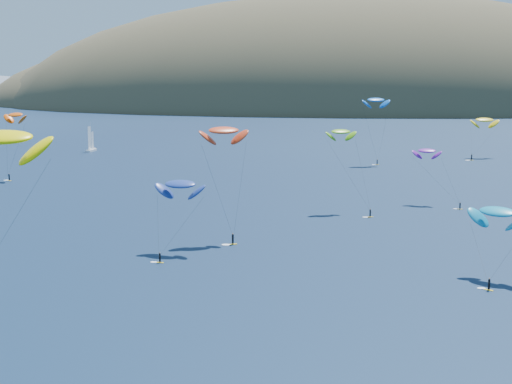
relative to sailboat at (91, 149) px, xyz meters
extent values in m
ellipsoid|color=#3D3526|center=(104.47, 344.63, -13.53)|extent=(600.00, 300.00, 210.00)
ellipsoid|color=#3D3526|center=(-55.53, 374.63, -8.13)|extent=(340.00, 240.00, 120.00)
ellipsoid|color=slate|center=(-255.53, 504.63, -3.57)|extent=(240.00, 180.00, 44.00)
cube|color=white|center=(0.00, -0.02, -0.57)|extent=(2.21, 7.64, 0.91)
cylinder|color=white|center=(0.00, 0.49, 4.74)|extent=(0.14, 0.14, 10.63)
cube|color=yellow|center=(1.43, -73.31, -0.89)|extent=(1.62, 1.09, 0.09)
cylinder|color=black|center=(1.43, -73.31, 0.10)|extent=(0.37, 0.37, 1.69)
sphere|color=#8C6047|center=(1.43, -73.31, 1.08)|extent=(0.28, 0.28, 0.28)
ellipsoid|color=#EB5106|center=(1.64, -67.49, 17.58)|extent=(9.37, 7.22, 4.74)
ellipsoid|color=#FAE800|center=(52.12, -179.93, 22.31)|extent=(12.94, 8.54, 6.63)
cube|color=yellow|center=(101.95, -112.90, -0.89)|extent=(1.42, 0.83, 0.08)
cylinder|color=black|center=(101.95, -112.90, -0.04)|extent=(0.32, 0.32, 1.46)
sphere|color=#8C6047|center=(101.95, -112.90, 0.81)|extent=(0.24, 0.24, 0.24)
ellipsoid|color=#63AF15|center=(95.34, -104.51, 16.84)|extent=(7.50, 5.27, 3.81)
cube|color=yellow|center=(108.15, -26.88, -0.89)|extent=(1.44, 0.79, 0.08)
cylinder|color=black|center=(108.15, -26.88, -0.02)|extent=(0.32, 0.32, 1.48)
sphere|color=#8C6047|center=(108.15, -26.88, 0.83)|extent=(0.25, 0.25, 0.25)
ellipsoid|color=blue|center=(107.36, -23.64, 20.50)|extent=(10.05, 6.82, 5.13)
cube|color=yellow|center=(116.76, -163.04, -0.89)|extent=(1.32, 1.13, 0.07)
cylinder|color=black|center=(116.76, -163.04, -0.04)|extent=(0.32, 0.32, 1.45)
sphere|color=#8C6047|center=(116.76, -163.04, 0.80)|extent=(0.24, 0.24, 0.24)
ellipsoid|color=#0981AA|center=(119.06, -155.38, 9.25)|extent=(9.60, 8.63, 4.96)
cube|color=yellow|center=(122.77, -101.78, -0.89)|extent=(1.28, 0.57, 0.07)
cylinder|color=black|center=(122.77, -101.78, -0.12)|extent=(0.29, 0.29, 1.32)
sphere|color=#8C6047|center=(122.77, -101.78, 0.65)|extent=(0.22, 0.22, 0.22)
ellipsoid|color=#6E1799|center=(115.86, -93.85, 11.55)|extent=(6.97, 4.15, 3.64)
cube|color=yellow|center=(75.84, -140.25, -0.89)|extent=(1.62, 1.03, 0.09)
cylinder|color=black|center=(75.84, -140.25, 0.10)|extent=(0.37, 0.37, 1.68)
sphere|color=#8C6047|center=(75.84, -140.25, 1.07)|extent=(0.28, 0.28, 0.28)
ellipsoid|color=red|center=(73.41, -134.57, 19.49)|extent=(9.76, 7.23, 4.94)
cube|color=yellow|center=(65.60, -153.89, -0.89)|extent=(1.36, 0.56, 0.07)
cylinder|color=black|center=(65.60, -153.89, -0.07)|extent=(0.31, 0.31, 1.41)
sphere|color=#8C6047|center=(65.60, -153.89, 0.75)|extent=(0.24, 0.24, 0.24)
ellipsoid|color=navy|center=(67.26, -144.85, 10.89)|extent=(9.18, 5.22, 4.85)
cube|color=yellow|center=(141.64, -11.46, -0.88)|extent=(1.67, 0.72, 0.09)
cylinder|color=black|center=(141.64, -11.46, 0.13)|extent=(0.38, 0.38, 1.73)
sphere|color=#8C6047|center=(141.64, -11.46, 1.13)|extent=(0.29, 0.29, 0.29)
ellipsoid|color=yellow|center=(147.48, -1.08, 12.56)|extent=(10.60, 6.17, 5.58)
camera|label=1|loc=(94.17, -265.72, 30.93)|focal=50.00mm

